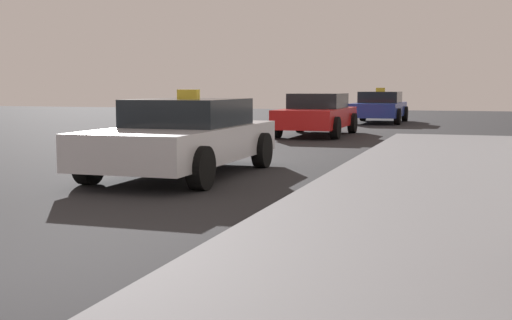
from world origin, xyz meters
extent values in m
cube|color=#B7B7BF|center=(-0.47, 6.77, 0.54)|extent=(1.83, 4.52, 0.55)
cube|color=black|center=(-0.47, 7.00, 1.04)|extent=(1.61, 2.03, 0.45)
cube|color=yellow|center=(-0.47, 7.00, 1.35)|extent=(0.36, 0.14, 0.16)
cylinder|color=black|center=(0.45, 5.33, 0.32)|extent=(0.22, 0.64, 0.64)
cylinder|color=black|center=(-1.38, 5.33, 0.32)|extent=(0.22, 0.64, 0.64)
cylinder|color=black|center=(0.45, 8.22, 0.32)|extent=(0.22, 0.64, 0.64)
cylinder|color=black|center=(-1.38, 8.22, 0.32)|extent=(0.22, 0.64, 0.64)
cube|color=red|center=(-0.48, 16.66, 0.54)|extent=(1.72, 4.25, 0.55)
cube|color=black|center=(-0.48, 16.87, 1.04)|extent=(1.52, 1.91, 0.45)
cylinder|color=black|center=(0.38, 15.30, 0.32)|extent=(0.22, 0.64, 0.64)
cylinder|color=black|center=(-1.34, 15.30, 0.32)|extent=(0.22, 0.64, 0.64)
cylinder|color=black|center=(0.38, 18.02, 0.32)|extent=(0.22, 0.64, 0.64)
cylinder|color=black|center=(-1.34, 18.02, 0.32)|extent=(0.22, 0.64, 0.64)
cube|color=#233899|center=(0.31, 24.69, 0.54)|extent=(1.79, 4.32, 0.55)
cube|color=black|center=(0.31, 24.90, 1.04)|extent=(1.58, 1.95, 0.45)
cube|color=yellow|center=(0.31, 24.90, 1.35)|extent=(0.36, 0.14, 0.16)
cylinder|color=black|center=(1.20, 23.30, 0.32)|extent=(0.22, 0.64, 0.64)
cylinder|color=black|center=(-0.59, 23.30, 0.32)|extent=(0.22, 0.64, 0.64)
cylinder|color=black|center=(1.20, 26.07, 0.32)|extent=(0.22, 0.64, 0.64)
cylinder|color=black|center=(-0.59, 26.07, 0.32)|extent=(0.22, 0.64, 0.64)
camera|label=1|loc=(4.20, -3.62, 1.48)|focal=47.90mm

